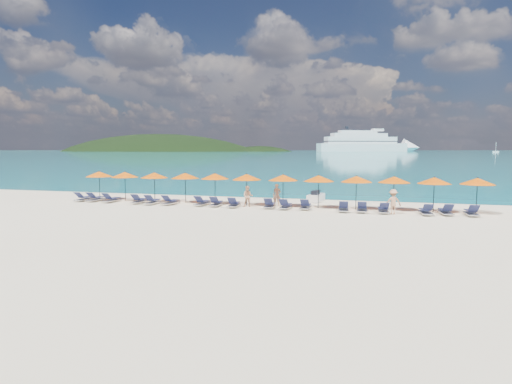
# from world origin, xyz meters

# --- Properties ---
(ground) EXTENTS (1400.00, 1400.00, 0.00)m
(ground) POSITION_xyz_m (0.00, 0.00, 0.00)
(ground) COLOR beige
(sea) EXTENTS (1600.00, 1300.00, 0.01)m
(sea) POSITION_xyz_m (0.00, 660.00, 0.01)
(sea) COLOR #1FA9B2
(sea) RESTS_ON ground
(headland_main) EXTENTS (374.00, 242.00, 126.50)m
(headland_main) POSITION_xyz_m (-300.00, 540.00, -38.00)
(headland_main) COLOR black
(headland_main) RESTS_ON ground
(headland_small) EXTENTS (162.00, 126.00, 85.50)m
(headland_small) POSITION_xyz_m (-150.00, 560.00, -35.00)
(headland_small) COLOR black
(headland_small) RESTS_ON ground
(cruise_ship) EXTENTS (140.52, 81.37, 40.15)m
(cruise_ship) POSITION_xyz_m (1.06, 576.46, 10.45)
(cruise_ship) COLOR white
(cruise_ship) RESTS_ON ground
(sailboat_near) EXTENTS (5.84, 1.95, 10.71)m
(sailboat_near) POSITION_xyz_m (124.96, 461.29, 1.10)
(sailboat_near) COLOR white
(sailboat_near) RESTS_ON ground
(jetski) EXTENTS (1.15, 2.39, 0.82)m
(jetski) POSITION_xyz_m (3.14, 8.79, 0.34)
(jetski) COLOR white
(jetski) RESTS_ON ground
(beachgoer_a) EXTENTS (0.63, 0.47, 1.56)m
(beachgoer_a) POSITION_xyz_m (0.88, 5.28, 0.78)
(beachgoer_a) COLOR tan
(beachgoer_a) RESTS_ON ground
(beachgoer_b) EXTENTS (0.76, 0.49, 1.46)m
(beachgoer_b) POSITION_xyz_m (-0.97, 4.40, 0.73)
(beachgoer_b) COLOR tan
(beachgoer_b) RESTS_ON ground
(beachgoer_c) EXTENTS (1.07, 0.67, 1.54)m
(beachgoer_c) POSITION_xyz_m (8.57, 3.64, 0.77)
(beachgoer_c) COLOR tan
(beachgoer_c) RESTS_ON ground
(umbrella_0) EXTENTS (2.10, 2.10, 2.28)m
(umbrella_0) POSITION_xyz_m (-13.51, 5.36, 2.02)
(umbrella_0) COLOR black
(umbrella_0) RESTS_ON ground
(umbrella_1) EXTENTS (2.10, 2.10, 2.28)m
(umbrella_1) POSITION_xyz_m (-11.12, 5.23, 2.02)
(umbrella_1) COLOR black
(umbrella_1) RESTS_ON ground
(umbrella_2) EXTENTS (2.10, 2.10, 2.28)m
(umbrella_2) POSITION_xyz_m (-8.60, 5.24, 2.02)
(umbrella_2) COLOR black
(umbrella_2) RESTS_ON ground
(umbrella_3) EXTENTS (2.10, 2.10, 2.28)m
(umbrella_3) POSITION_xyz_m (-6.12, 5.37, 2.02)
(umbrella_3) COLOR black
(umbrella_3) RESTS_ON ground
(umbrella_4) EXTENTS (2.10, 2.10, 2.28)m
(umbrella_4) POSITION_xyz_m (-3.77, 5.39, 2.02)
(umbrella_4) COLOR black
(umbrella_4) RESTS_ON ground
(umbrella_5) EXTENTS (2.10, 2.10, 2.28)m
(umbrella_5) POSITION_xyz_m (-1.29, 5.17, 2.02)
(umbrella_5) COLOR black
(umbrella_5) RESTS_ON ground
(umbrella_6) EXTENTS (2.10, 2.10, 2.28)m
(umbrella_6) POSITION_xyz_m (1.32, 5.27, 2.02)
(umbrella_6) COLOR black
(umbrella_6) RESTS_ON ground
(umbrella_7) EXTENTS (2.10, 2.10, 2.28)m
(umbrella_7) POSITION_xyz_m (3.79, 5.13, 2.02)
(umbrella_7) COLOR black
(umbrella_7) RESTS_ON ground
(umbrella_8) EXTENTS (2.10, 2.10, 2.28)m
(umbrella_8) POSITION_xyz_m (6.28, 5.18, 2.02)
(umbrella_8) COLOR black
(umbrella_8) RESTS_ON ground
(umbrella_9) EXTENTS (2.10, 2.10, 2.28)m
(umbrella_9) POSITION_xyz_m (8.66, 5.32, 2.02)
(umbrella_9) COLOR black
(umbrella_9) RESTS_ON ground
(umbrella_10) EXTENTS (2.10, 2.10, 2.28)m
(umbrella_10) POSITION_xyz_m (11.07, 5.15, 2.02)
(umbrella_10) COLOR black
(umbrella_10) RESTS_ON ground
(umbrella_11) EXTENTS (2.10, 2.10, 2.28)m
(umbrella_11) POSITION_xyz_m (13.55, 5.24, 2.02)
(umbrella_11) COLOR black
(umbrella_11) RESTS_ON ground
(lounger_0) EXTENTS (0.69, 1.72, 0.66)m
(lounger_0) POSITION_xyz_m (-14.05, 4.11, 0.24)
(lounger_0) COLOR silver
(lounger_0) RESTS_ON ground
(lounger_1) EXTENTS (0.63, 1.70, 0.66)m
(lounger_1) POSITION_xyz_m (-13.06, 4.20, 0.24)
(lounger_1) COLOR silver
(lounger_1) RESTS_ON ground
(lounger_2) EXTENTS (0.67, 1.72, 0.66)m
(lounger_2) POSITION_xyz_m (-11.61, 4.08, 0.24)
(lounger_2) COLOR silver
(lounger_2) RESTS_ON ground
(lounger_3) EXTENTS (0.74, 1.74, 0.66)m
(lounger_3) POSITION_xyz_m (-9.21, 4.02, 0.24)
(lounger_3) COLOR silver
(lounger_3) RESTS_ON ground
(lounger_4) EXTENTS (0.71, 1.73, 0.66)m
(lounger_4) POSITION_xyz_m (-8.04, 3.86, 0.24)
(lounger_4) COLOR silver
(lounger_4) RESTS_ON ground
(lounger_5) EXTENTS (0.79, 1.75, 0.66)m
(lounger_5) POSITION_xyz_m (-6.65, 3.95, 0.24)
(lounger_5) COLOR silver
(lounger_5) RESTS_ON ground
(lounger_6) EXTENTS (0.73, 1.74, 0.66)m
(lounger_6) POSITION_xyz_m (-4.28, 4.14, 0.24)
(lounger_6) COLOR silver
(lounger_6) RESTS_ON ground
(lounger_7) EXTENTS (0.76, 1.75, 0.66)m
(lounger_7) POSITION_xyz_m (-3.18, 4.05, 0.24)
(lounger_7) COLOR silver
(lounger_7) RESTS_ON ground
(lounger_8) EXTENTS (0.78, 1.75, 0.66)m
(lounger_8) POSITION_xyz_m (-1.83, 3.91, 0.24)
(lounger_8) COLOR silver
(lounger_8) RESTS_ON ground
(lounger_9) EXTENTS (0.73, 1.74, 0.66)m
(lounger_9) POSITION_xyz_m (0.64, 4.13, 0.24)
(lounger_9) COLOR silver
(lounger_9) RESTS_ON ground
(lounger_10) EXTENTS (0.66, 1.71, 0.66)m
(lounger_10) POSITION_xyz_m (1.77, 3.98, 0.24)
(lounger_10) COLOR silver
(lounger_10) RESTS_ON ground
(lounger_11) EXTENTS (0.67, 1.72, 0.66)m
(lounger_11) POSITION_xyz_m (3.09, 4.20, 0.24)
(lounger_11) COLOR silver
(lounger_11) RESTS_ON ground
(lounger_12) EXTENTS (0.74, 1.74, 0.66)m
(lounger_12) POSITION_xyz_m (5.57, 3.87, 0.24)
(lounger_12) COLOR silver
(lounger_12) RESTS_ON ground
(lounger_13) EXTENTS (0.64, 1.71, 0.66)m
(lounger_13) POSITION_xyz_m (6.73, 3.95, 0.24)
(lounger_13) COLOR silver
(lounger_13) RESTS_ON ground
(lounger_14) EXTENTS (0.74, 1.74, 0.66)m
(lounger_14) POSITION_xyz_m (8.02, 3.85, 0.24)
(lounger_14) COLOR silver
(lounger_14) RESTS_ON ground
(lounger_15) EXTENTS (0.78, 1.75, 0.66)m
(lounger_15) POSITION_xyz_m (10.50, 3.86, 0.24)
(lounger_15) COLOR silver
(lounger_15) RESTS_ON ground
(lounger_16) EXTENTS (0.78, 1.75, 0.66)m
(lounger_16) POSITION_xyz_m (11.66, 4.15, 0.24)
(lounger_16) COLOR silver
(lounger_16) RESTS_ON ground
(lounger_17) EXTENTS (0.66, 1.71, 0.66)m
(lounger_17) POSITION_xyz_m (13.08, 4.15, 0.24)
(lounger_17) COLOR silver
(lounger_17) RESTS_ON ground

